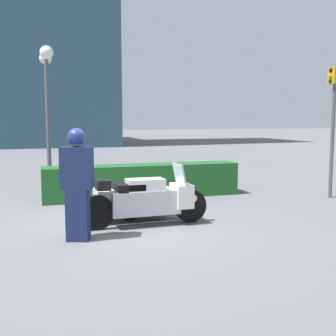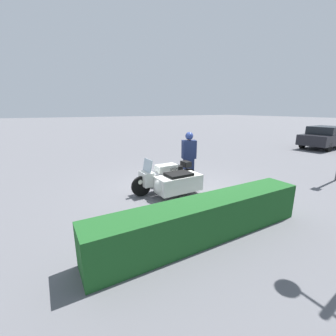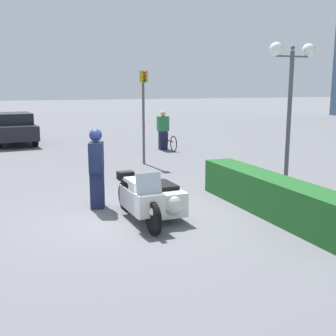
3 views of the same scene
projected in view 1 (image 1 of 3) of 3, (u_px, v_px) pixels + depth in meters
The scene contains 6 objects.
ground_plane at pixel (119, 227), 7.77m from camera, with size 160.00×160.00×0.00m, color slate.
police_motorcycle at pixel (142, 199), 8.15m from camera, with size 2.45×1.16×1.15m.
officer_rider at pixel (77, 182), 6.86m from camera, with size 0.57×0.45×1.85m.
hedge_bush_curbside at pixel (143, 181), 10.77m from camera, with size 5.00×0.75×0.85m, color #1E5623.
twin_lamp_post at pixel (47, 80), 11.77m from camera, with size 0.36×1.43×3.95m.
traffic_light_near at pixel (332, 113), 10.54m from camera, with size 0.23×0.26×3.27m.
Camera 1 is at (-1.43, -7.52, 1.97)m, focal length 45.00 mm.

